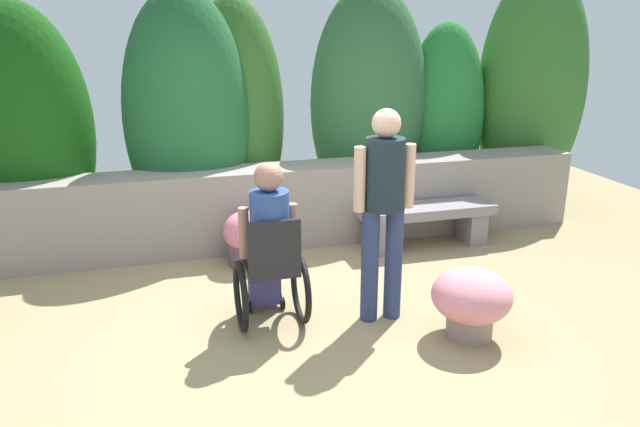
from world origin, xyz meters
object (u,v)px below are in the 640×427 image
object	(u,v)px
person_in_wheelchair	(269,250)
flower_pot_terracotta_by_wall	(471,300)
person_standing_companion	(384,202)
flower_pot_purple_near	(247,237)
stone_bench	(426,219)

from	to	relation	value
person_in_wheelchair	flower_pot_terracotta_by_wall	world-z (taller)	person_in_wheelchair
person_in_wheelchair	person_standing_companion	xyz separation A→B (m)	(0.88, -0.15, 0.36)
flower_pot_purple_near	flower_pot_terracotta_by_wall	world-z (taller)	flower_pot_purple_near
stone_bench	flower_pot_terracotta_by_wall	xyz separation A→B (m)	(-0.50, -1.89, 0.00)
person_in_wheelchair	flower_pot_terracotta_by_wall	bearing A→B (deg)	-28.41
stone_bench	person_in_wheelchair	size ratio (longest dim) A/B	1.10
person_in_wheelchair	flower_pot_terracotta_by_wall	distance (m)	1.59
person_in_wheelchair	flower_pot_purple_near	size ratio (longest dim) A/B	2.43
person_standing_companion	flower_pot_terracotta_by_wall	world-z (taller)	person_standing_companion
stone_bench	person_in_wheelchair	xyz separation A→B (m)	(-1.92, -1.27, 0.32)
person_standing_companion	flower_pot_purple_near	bearing A→B (deg)	137.36
person_standing_companion	flower_pot_terracotta_by_wall	size ratio (longest dim) A/B	2.81
person_standing_companion	flower_pot_terracotta_by_wall	xyz separation A→B (m)	(0.55, -0.47, -0.68)
person_standing_companion	flower_pot_terracotta_by_wall	distance (m)	0.99
person_in_wheelchair	flower_pot_terracotta_by_wall	size ratio (longest dim) A/B	2.19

